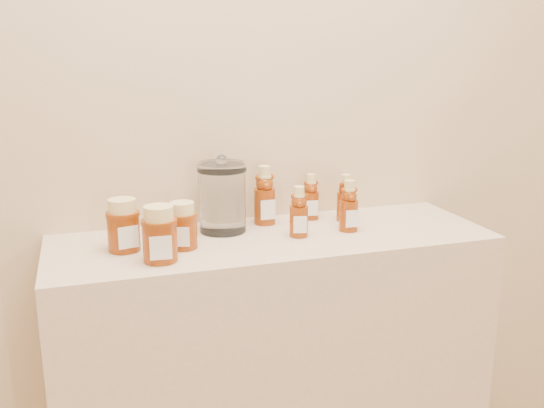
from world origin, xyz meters
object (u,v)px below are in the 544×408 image
object	(u,v)px
honey_jar_left	(123,225)
bear_bottle_back_left	(265,191)
display_table	(274,383)
glass_canister	(222,194)
bear_bottle_front_left	(299,208)

from	to	relation	value
honey_jar_left	bear_bottle_back_left	bearing A→B (deg)	4.83
display_table	glass_canister	world-z (taller)	glass_canister
bear_bottle_back_left	honey_jar_left	distance (m)	0.43
display_table	glass_canister	size ratio (longest dim) A/B	5.69
display_table	bear_bottle_back_left	size ratio (longest dim) A/B	6.21
bear_bottle_back_left	bear_bottle_front_left	world-z (taller)	bear_bottle_back_left
bear_bottle_front_left	honey_jar_left	size ratio (longest dim) A/B	1.18
glass_canister	bear_bottle_front_left	bearing A→B (deg)	-30.42
display_table	glass_canister	xyz separation A→B (m)	(-0.12, 0.09, 0.56)
bear_bottle_front_left	glass_canister	xyz separation A→B (m)	(-0.19, 0.11, 0.03)
bear_bottle_back_left	display_table	bearing A→B (deg)	-97.00
honey_jar_left	glass_canister	size ratio (longest dim) A/B	0.64
display_table	bear_bottle_front_left	xyz separation A→B (m)	(0.07, -0.02, 0.53)
display_table	bear_bottle_back_left	bearing A→B (deg)	84.07
bear_bottle_front_left	honey_jar_left	bearing A→B (deg)	-170.92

